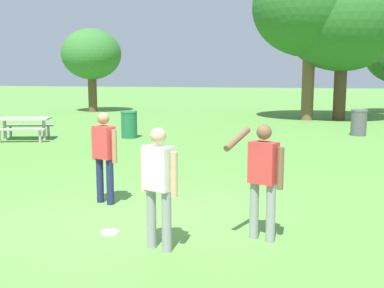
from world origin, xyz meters
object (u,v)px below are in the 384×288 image
Objects in this scene: tree_broad_center at (311,8)px; tree_far_right at (343,19)px; trash_can_beside_table at (129,124)px; trash_can_further_along at (359,122)px; person_thrower at (104,152)px; person_catcher at (263,173)px; person_bystander at (159,181)px; tree_tall_left at (91,55)px; picnic_table_near at (24,124)px; frisbee at (110,232)px.

tree_broad_center is 1.61m from tree_far_right.
trash_can_further_along is at bearing 15.27° from trash_can_beside_table.
person_catcher is at bearing -25.90° from person_thrower.
trash_can_further_along is at bearing -73.24° from tree_broad_center.
trash_can_further_along is 7.41m from tree_broad_center.
tree_broad_center is (2.62, 17.83, 4.32)m from person_bystander.
picnic_table_near is at bearing -78.94° from tree_tall_left.
trash_can_beside_table is 11.87m from tree_tall_left.
frisbee is at bearing -176.57° from person_catcher.
trash_can_beside_table is 1.00× the size of trash_can_further_along.
person_bystander is 22.50m from tree_tall_left.
trash_can_beside_table is at bearing 19.80° from picnic_table_near.
person_thrower is at bearing 154.10° from person_catcher.
tree_far_right is at bearing 70.57° from person_thrower.
tree_far_right is (1.51, 0.23, -0.52)m from tree_broad_center.
tree_far_right is at bearing 80.85° from person_catcher.
tree_far_right reaches higher than person_catcher.
tree_far_right is (13.49, -2.27, 1.49)m from tree_tall_left.
person_thrower is 1.90m from frisbee.
frisbee is (-0.88, 0.49, -0.93)m from person_bystander.
tree_far_right is at bearing -9.57° from tree_tall_left.
person_bystander reaches higher than trash_can_further_along.
trash_can_further_along is 16.00m from tree_tall_left.
trash_can_beside_table is at bearing -61.20° from tree_tall_left.
person_thrower reaches higher than picnic_table_near.
frisbee is at bearing -66.62° from person_thrower.
trash_can_beside_table is 8.35m from trash_can_further_along.
person_catcher is 18.06m from tree_far_right.
tree_far_right is at bearing 74.10° from frisbee.
person_thrower is 3.17m from person_catcher.
picnic_table_near is 15.05m from tree_far_right.
person_catcher is 11.93m from picnic_table_near.
tree_broad_center reaches higher than picnic_table_near.
person_catcher is 5.94× the size of frisbee.
frisbee is 0.04× the size of tree_far_right.
person_bystander is 5.94× the size of frisbee.
picnic_table_near is (-7.15, 9.01, -0.38)m from person_bystander.
trash_can_beside_table is at bearing 105.48° from person_thrower.
person_bystander is 0.35× the size of tree_tall_left.
tree_far_right is (-0.12, 5.64, 4.27)m from trash_can_further_along.
person_thrower is at bearing -51.25° from picnic_table_near.
picnic_table_near is at bearing 135.30° from person_catcher.
tree_far_right reaches higher than picnic_table_near.
person_catcher reaches higher than trash_can_beside_table.
trash_can_beside_table reaches higher than picnic_table_near.
trash_can_beside_table is at bearing -164.73° from trash_can_further_along.
tree_broad_center is (-1.63, 5.41, 4.78)m from trash_can_further_along.
tree_broad_center is (9.77, 8.82, 4.70)m from picnic_table_near.
tree_broad_center is at bearing 75.29° from person_thrower.
frisbee is 21.82m from tree_tall_left.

